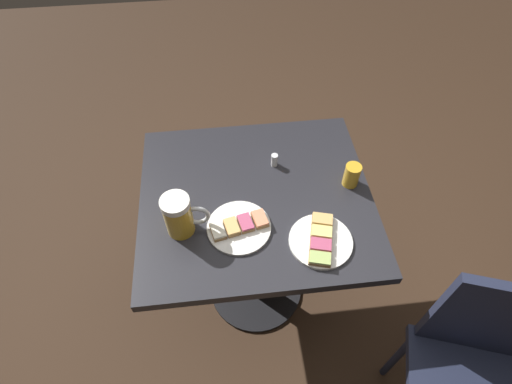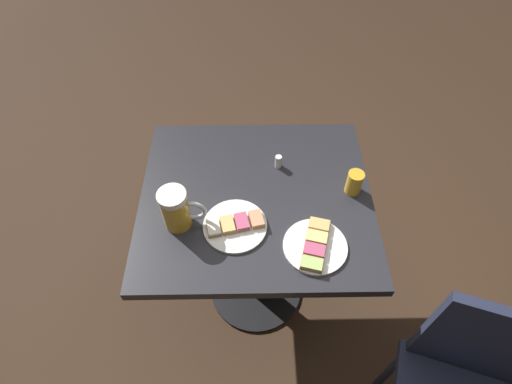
{
  "view_description": "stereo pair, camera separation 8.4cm",
  "coord_description": "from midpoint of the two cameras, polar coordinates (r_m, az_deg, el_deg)",
  "views": [
    {
      "loc": [
        -0.85,
        0.1,
        1.84
      ],
      "look_at": [
        0.0,
        0.0,
        0.77
      ],
      "focal_mm": 28.09,
      "sensor_mm": 36.0,
      "label": 1
    },
    {
      "loc": [
        -0.85,
        0.01,
        1.84
      ],
      "look_at": [
        0.0,
        0.0,
        0.77
      ],
      "focal_mm": 28.09,
      "sensor_mm": 36.0,
      "label": 2
    }
  ],
  "objects": [
    {
      "name": "cafe_chair",
      "position": [
        1.51,
        27.25,
        -21.83
      ],
      "size": [
        0.48,
        0.48,
        0.88
      ],
      "rotation": [
        0.0,
        0.0,
        1.24
      ],
      "color": "#1E2338",
      "rests_on": "ground_plane"
    },
    {
      "name": "salt_shaker",
      "position": [
        1.46,
        1.0,
        4.52
      ],
      "size": [
        0.02,
        0.02,
        0.05
      ],
      "primitive_type": "cylinder",
      "color": "silver",
      "rests_on": "cafe_table"
    },
    {
      "name": "cafe_table",
      "position": [
        1.52,
        -1.58,
        -4.24
      ],
      "size": [
        0.72,
        0.8,
        0.75
      ],
      "color": "black",
      "rests_on": "ground_plane"
    },
    {
      "name": "beer_mug",
      "position": [
        1.28,
        -12.69,
        -3.35
      ],
      "size": [
        0.09,
        0.15,
        0.15
      ],
      "color": "gold",
      "rests_on": "cafe_table"
    },
    {
      "name": "plate_near",
      "position": [
        1.28,
        7.37,
        -6.9
      ],
      "size": [
        0.2,
        0.2,
        0.03
      ],
      "color": "white",
      "rests_on": "cafe_table"
    },
    {
      "name": "beer_glass_small",
      "position": [
        1.42,
        11.85,
        2.3
      ],
      "size": [
        0.06,
        0.06,
        0.09
      ],
      "primitive_type": "cylinder",
      "color": "gold",
      "rests_on": "cafe_table"
    },
    {
      "name": "plate_far",
      "position": [
        1.3,
        -4.29,
        -5.01
      ],
      "size": [
        0.21,
        0.21,
        0.03
      ],
      "color": "white",
      "rests_on": "cafe_table"
    },
    {
      "name": "ground_plane",
      "position": [
        2.03,
        -1.21,
        -13.58
      ],
      "size": [
        6.0,
        6.0,
        0.0
      ],
      "primitive_type": "plane",
      "color": "#382619"
    }
  ]
}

